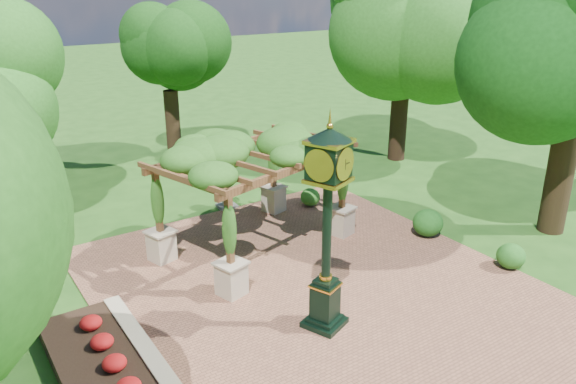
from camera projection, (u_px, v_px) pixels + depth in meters
ground at (347, 311)px, 13.18m from camera, size 120.00×120.00×0.00m
brick_plaza at (321, 292)px, 13.95m from camera, size 10.00×12.00×0.04m
border_wall at (151, 362)px, 11.12m from camera, size 0.35×5.00×0.40m
flower_bed at (106, 380)px, 10.66m from camera, size 1.50×5.00×0.36m
pedestal_clock at (328, 212)px, 11.62m from camera, size 1.19×1.19×4.64m
pergola at (254, 157)px, 15.32m from camera, size 6.01×4.62×3.35m
sundial at (226, 194)px, 18.93m from camera, size 0.63×0.63×1.10m
shrub_front at (511, 256)px, 14.96m from camera, size 0.84×0.84×0.68m
shrub_mid at (428, 223)px, 16.82m from camera, size 1.02×1.02×0.82m
shrub_back at (310, 197)px, 19.08m from camera, size 0.82×0.82×0.60m
tree_north at (166, 38)px, 23.05m from camera, size 3.24×3.24×7.33m
tree_east_far at (406, 11)px, 22.08m from camera, size 5.14×5.14×8.87m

